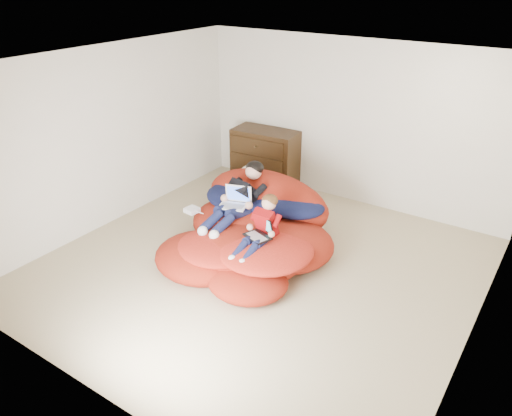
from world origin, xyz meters
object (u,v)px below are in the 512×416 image
Objects in this scene: laptop_white at (235,200)px; younger_boy at (261,226)px; dresser at (265,158)px; older_boy at (241,195)px; beanbag_pile at (252,230)px; laptop_black at (260,231)px.

younger_boy is at bearing -29.04° from laptop_white.
older_boy reaches higher than dresser.
younger_boy is (0.38, -0.37, 0.34)m from beanbag_pile.
laptop_white is 1.08× the size of laptop_black.
dresser is 1.91m from older_boy.
older_boy reaches higher than laptop_black.
dresser is at bearing 121.57° from laptop_black.
laptop_white is at bearing -68.39° from dresser.
dresser reaches higher than laptop_black.
beanbag_pile is 5.74× the size of laptop_white.
beanbag_pile is at bearing 135.74° from younger_boy.
laptop_white is (-0.64, 0.35, 0.03)m from younger_boy.
younger_boy is 0.73m from laptop_white.
beanbag_pile is 6.20× the size of laptop_black.
laptop_black is (0.38, -0.38, 0.28)m from beanbag_pile.
beanbag_pile is 0.45m from laptop_white.
younger_boy reaches higher than beanbag_pile.
older_boy is (0.74, -1.76, 0.18)m from dresser.
laptop_white is at bearing -176.85° from beanbag_pile.
older_boy is (-0.26, 0.10, 0.40)m from beanbag_pile.
laptop_black is at bearing -37.50° from older_boy.
beanbag_pile is (1.00, -1.86, -0.22)m from dresser.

